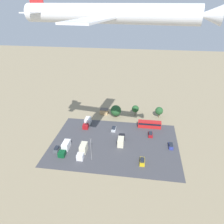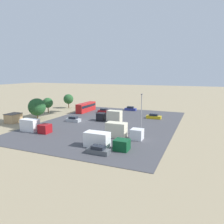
% 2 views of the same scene
% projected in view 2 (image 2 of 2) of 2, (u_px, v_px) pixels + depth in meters
% --- Properties ---
extents(ground_plane, '(400.00, 400.00, 0.00)m').
position_uv_depth(ground_plane, '(81.00, 121.00, 67.83)').
color(ground_plane, gray).
extents(parking_lot_surface, '(54.16, 38.51, 0.08)m').
position_uv_depth(parking_lot_surface, '(108.00, 124.00, 64.29)').
color(parking_lot_surface, '#424247').
rests_on(parking_lot_surface, ground).
extents(shed_building, '(4.37, 3.59, 2.70)m').
position_uv_depth(shed_building, '(13.00, 118.00, 65.94)').
color(shed_building, tan).
rests_on(shed_building, ground).
extents(bus, '(11.03, 2.59, 3.35)m').
position_uv_depth(bus, '(86.00, 107.00, 83.61)').
color(bus, red).
rests_on(bus, ground).
extents(parked_car_0, '(1.97, 4.40, 1.57)m').
position_uv_depth(parked_car_0, '(73.00, 119.00, 66.68)').
color(parked_car_0, '#ADB2B7').
rests_on(parked_car_0, ground).
extents(parked_car_1, '(1.91, 4.34, 1.52)m').
position_uv_depth(parked_car_1, '(98.00, 150.00, 40.33)').
color(parked_car_1, '#4C5156').
rests_on(parked_car_1, ground).
extents(parked_car_2, '(1.87, 4.73, 1.61)m').
position_uv_depth(parked_car_2, '(154.00, 117.00, 71.03)').
color(parked_car_2, gold).
rests_on(parked_car_2, ground).
extents(parked_car_3, '(1.88, 4.32, 1.58)m').
position_uv_depth(parked_car_3, '(104.00, 111.00, 81.49)').
color(parked_car_3, maroon).
rests_on(parked_car_3, ground).
extents(parked_car_4, '(1.72, 4.54, 1.62)m').
position_uv_depth(parked_car_4, '(130.00, 109.00, 86.11)').
color(parked_car_4, navy).
rests_on(parked_car_4, ground).
extents(parked_truck_0, '(2.58, 8.21, 3.11)m').
position_uv_depth(parked_truck_0, '(34.00, 126.00, 55.26)').
color(parked_truck_0, maroon).
rests_on(parked_truck_0, ground).
extents(parked_truck_1, '(2.53, 8.63, 3.42)m').
position_uv_depth(parked_truck_1, '(122.00, 131.00, 50.06)').
color(parked_truck_1, silver).
rests_on(parked_truck_1, ground).
extents(parked_truck_2, '(2.59, 9.23, 3.00)m').
position_uv_depth(parked_truck_2, '(104.00, 141.00, 43.47)').
color(parked_truck_2, '#0C4723').
rests_on(parked_truck_2, ground).
extents(parked_truck_3, '(2.52, 7.82, 3.43)m').
position_uv_depth(parked_truck_3, '(111.00, 116.00, 66.70)').
color(parked_truck_3, black).
rests_on(parked_truck_3, ground).
extents(tree_near_shed, '(4.10, 4.10, 5.90)m').
position_uv_depth(tree_near_shed, '(68.00, 99.00, 91.98)').
color(tree_near_shed, brown).
rests_on(tree_near_shed, ground).
extents(tree_apron_mid, '(5.60, 5.60, 6.72)m').
position_uv_depth(tree_apron_mid, '(37.00, 107.00, 70.45)').
color(tree_apron_mid, brown).
rests_on(tree_apron_mid, ground).
extents(tree_apron_far, '(3.76, 3.76, 5.68)m').
position_uv_depth(tree_apron_far, '(48.00, 103.00, 81.00)').
color(tree_apron_far, brown).
rests_on(tree_apron_far, ground).
extents(light_pole_lot_centre, '(0.90, 0.28, 9.86)m').
position_uv_depth(light_pole_lot_centre, '(141.00, 113.00, 52.14)').
color(light_pole_lot_centre, gray).
rests_on(light_pole_lot_centre, ground).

